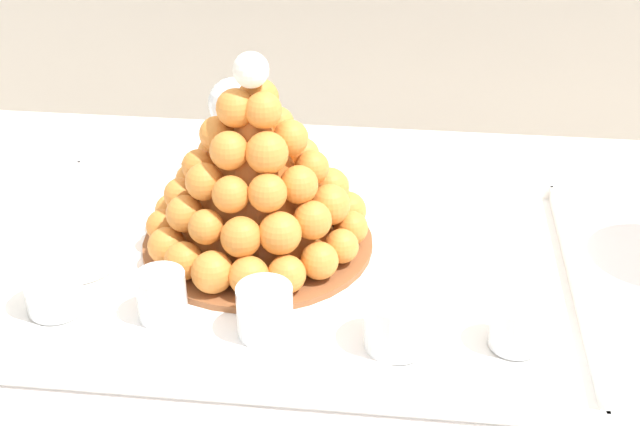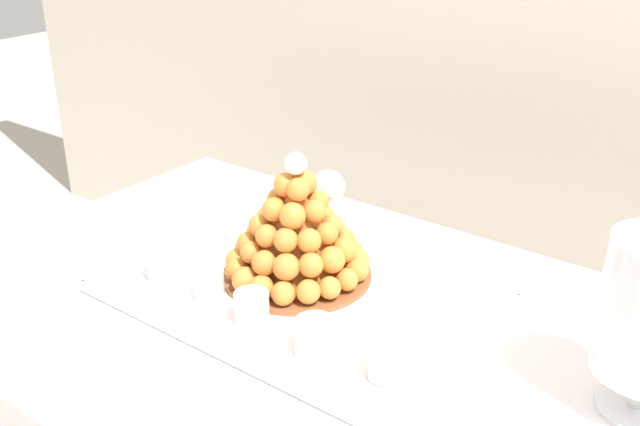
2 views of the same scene
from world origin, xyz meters
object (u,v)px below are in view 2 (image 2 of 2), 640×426
(dessert_cup_mid_left, at_px, (210,285))
(dessert_cup_right, at_px, (385,364))
(dessert_cup_left, at_px, (163,265))
(serving_tray, at_px, (297,297))
(dessert_cup_centre, at_px, (252,309))
(creme_brulee_ramekin, at_px, (196,252))
(croquembouche, at_px, (297,233))
(dessert_cup_mid_right, at_px, (315,338))
(wine_glass, at_px, (328,189))

(dessert_cup_mid_left, height_order, dessert_cup_right, dessert_cup_mid_left)
(dessert_cup_left, distance_m, dessert_cup_right, 0.48)
(dessert_cup_right, bearing_deg, dessert_cup_left, 179.17)
(serving_tray, bearing_deg, dessert_cup_centre, -92.76)
(dessert_cup_left, height_order, dessert_cup_centre, dessert_cup_left)
(dessert_cup_mid_left, distance_m, creme_brulee_ramekin, 0.16)
(serving_tray, distance_m, croquembouche, 0.11)
(dessert_cup_right, relative_size, creme_brulee_ramekin, 0.50)
(dessert_cup_mid_right, height_order, dessert_cup_right, dessert_cup_mid_right)
(serving_tray, xyz_separation_m, dessert_cup_left, (-0.23, -0.10, 0.03))
(dessert_cup_centre, xyz_separation_m, creme_brulee_ramekin, (-0.24, 0.11, -0.01))
(dessert_cup_left, xyz_separation_m, dessert_cup_right, (0.48, -0.01, -0.00))
(wine_glass, bearing_deg, dessert_cup_mid_left, -92.60)
(dessert_cup_mid_left, distance_m, dessert_cup_mid_right, 0.24)
(dessert_cup_mid_right, bearing_deg, dessert_cup_left, 176.75)
(creme_brulee_ramekin, bearing_deg, serving_tray, 1.13)
(serving_tray, relative_size, creme_brulee_ramekin, 6.39)
(croquembouche, relative_size, dessert_cup_right, 5.32)
(dessert_cup_mid_right, bearing_deg, croquembouche, 135.06)
(serving_tray, distance_m, dessert_cup_left, 0.25)
(dessert_cup_centre, bearing_deg, dessert_cup_left, 176.01)
(serving_tray, distance_m, wine_glass, 0.27)
(serving_tray, height_order, wine_glass, wine_glass)
(wine_glass, bearing_deg, serving_tray, -66.08)
(serving_tray, distance_m, dessert_cup_mid_right, 0.17)
(croquembouche, height_order, dessert_cup_mid_right, croquembouche)
(dessert_cup_mid_left, bearing_deg, dessert_cup_right, -1.01)
(dessert_cup_left, distance_m, dessert_cup_mid_left, 0.12)
(dessert_cup_centre, bearing_deg, dessert_cup_mid_right, -1.97)
(dessert_cup_mid_right, bearing_deg, serving_tray, 137.69)
(dessert_cup_right, distance_m, creme_brulee_ramekin, 0.50)
(dessert_cup_left, relative_size, wine_glass, 0.41)
(dessert_cup_left, bearing_deg, dessert_cup_centre, -3.99)
(croquembouche, bearing_deg, dessert_cup_mid_left, -116.87)
(dessert_cup_left, bearing_deg, croquembouche, 37.55)
(dessert_cup_left, bearing_deg, creme_brulee_ramekin, 97.20)
(creme_brulee_ramekin, bearing_deg, dessert_cup_left, -82.80)
(dessert_cup_centre, height_order, wine_glass, wine_glass)
(dessert_cup_centre, distance_m, dessert_cup_right, 0.25)
(croquembouche, distance_m, dessert_cup_left, 0.25)
(dessert_cup_centre, relative_size, dessert_cup_mid_right, 0.90)
(dessert_cup_mid_right, distance_m, creme_brulee_ramekin, 0.39)
(dessert_cup_centre, bearing_deg, creme_brulee_ramekin, 156.02)
(wine_glass, bearing_deg, creme_brulee_ramekin, -121.52)
(dessert_cup_centre, bearing_deg, dessert_cup_mid_left, 172.10)
(dessert_cup_left, distance_m, creme_brulee_ramekin, 0.09)
(croquembouche, relative_size, dessert_cup_left, 4.57)
(croquembouche, xyz_separation_m, creme_brulee_ramekin, (-0.20, -0.06, -0.08))
(creme_brulee_ramekin, bearing_deg, dessert_cup_mid_left, -35.33)
(croquembouche, relative_size, creme_brulee_ramekin, 2.68)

